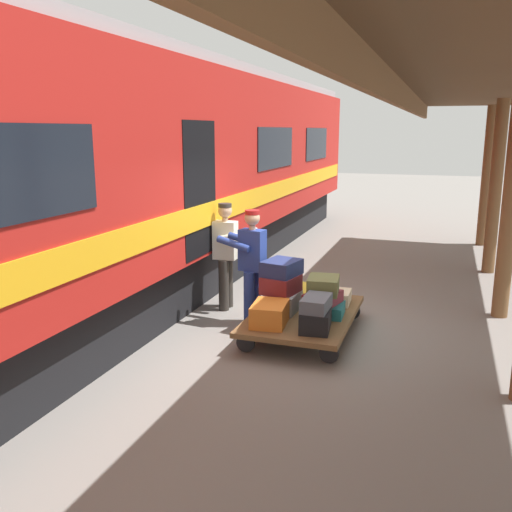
% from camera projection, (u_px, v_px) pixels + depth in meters
% --- Properties ---
extents(ground_plane, '(60.00, 60.00, 0.00)m').
position_uv_depth(ground_plane, '(318.00, 328.00, 8.07)').
color(ground_plane, slate).
extents(train_car, '(3.02, 21.86, 4.00)m').
position_uv_depth(train_car, '(112.00, 179.00, 8.67)').
color(train_car, '#B21E19').
rests_on(train_car, ground_plane).
extents(luggage_cart, '(1.37, 2.17, 0.31)m').
position_uv_depth(luggage_cart, '(303.00, 316.00, 7.79)').
color(luggage_cart, brown).
rests_on(luggage_cart, ground_plane).
extents(suitcase_gray_aluminum, '(0.45, 0.58, 0.26)m').
position_uv_depth(suitcase_gray_aluminum, '(282.00, 302.00, 7.85)').
color(suitcase_gray_aluminum, '#9EA0A5').
rests_on(suitcase_gray_aluminum, luggage_cart).
extents(suitcase_black_hardshell, '(0.43, 0.62, 0.26)m').
position_uv_depth(suitcase_black_hardshell, '(316.00, 319.00, 7.11)').
color(suitcase_black_hardshell, black).
rests_on(suitcase_black_hardshell, luggage_cart).
extents(suitcase_orange_carryall, '(0.49, 0.64, 0.28)m').
position_uv_depth(suitcase_orange_carryall, '(270.00, 314.00, 7.30)').
color(suitcase_orange_carryall, '#CC6B23').
rests_on(suitcase_orange_carryall, luggage_cart).
extents(suitcase_teal_softside, '(0.53, 0.50, 0.16)m').
position_uv_depth(suitcase_teal_softside, '(325.00, 309.00, 7.67)').
color(suitcase_teal_softside, '#1E666B').
rests_on(suitcase_teal_softside, luggage_cart).
extents(suitcase_cream_canvas, '(0.50, 0.47, 0.18)m').
position_uv_depth(suitcase_cream_canvas, '(334.00, 297.00, 8.22)').
color(suitcase_cream_canvas, beige).
rests_on(suitcase_cream_canvas, luggage_cart).
extents(suitcase_yellow_case, '(0.55, 0.68, 0.19)m').
position_uv_depth(suitcase_yellow_case, '(293.00, 293.00, 8.41)').
color(suitcase_yellow_case, gold).
rests_on(suitcase_yellow_case, luggage_cart).
extents(suitcase_slate_roller, '(0.32, 0.53, 0.17)m').
position_uv_depth(suitcase_slate_roller, '(316.00, 303.00, 7.06)').
color(suitcase_slate_roller, '#4C515B').
rests_on(suitcase_slate_roller, suitcase_black_hardshell).
extents(suitcase_burgundy_valise, '(0.50, 0.62, 0.17)m').
position_uv_depth(suitcase_burgundy_valise, '(323.00, 298.00, 7.63)').
color(suitcase_burgundy_valise, maroon).
rests_on(suitcase_burgundy_valise, suitcase_teal_softside).
extents(suitcase_olive_duffel, '(0.46, 0.54, 0.22)m').
position_uv_depth(suitcase_olive_duffel, '(323.00, 285.00, 7.55)').
color(suitcase_olive_duffel, brown).
rests_on(suitcase_olive_duffel, suitcase_burgundy_valise).
extents(suitcase_maroon_trunk, '(0.52, 0.59, 0.24)m').
position_uv_depth(suitcase_maroon_trunk, '(281.00, 284.00, 7.80)').
color(suitcase_maroon_trunk, maroon).
rests_on(suitcase_maroon_trunk, suitcase_gray_aluminum).
extents(suitcase_navy_fabric, '(0.54, 0.61, 0.21)m').
position_uv_depth(suitcase_navy_fabric, '(282.00, 268.00, 7.79)').
color(suitcase_navy_fabric, navy).
rests_on(suitcase_navy_fabric, suitcase_maroon_trunk).
extents(porter_in_overalls, '(0.71, 0.50, 1.70)m').
position_uv_depth(porter_in_overalls, '(251.00, 263.00, 8.07)').
color(porter_in_overalls, navy).
rests_on(porter_in_overalls, ground_plane).
extents(porter_by_door, '(0.67, 0.44, 1.70)m').
position_uv_depth(porter_by_door, '(227.00, 252.00, 8.78)').
color(porter_by_door, '#332D28').
rests_on(porter_by_door, ground_plane).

